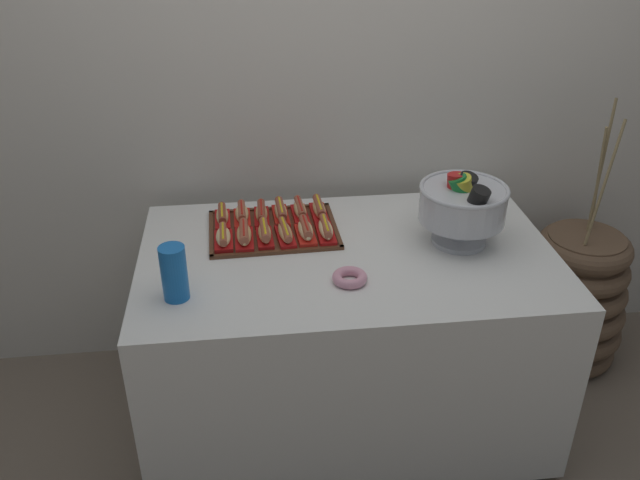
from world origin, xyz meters
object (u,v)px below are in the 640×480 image
hot_dog_10 (300,211)px  hot_dog_6 (222,216)px  hot_dog_3 (285,233)px  hot_dog_8 (262,214)px  hot_dog_4 (306,231)px  serving_tray (273,230)px  buffet_table (346,335)px  punch_bowl (463,203)px  hot_dog_5 (326,230)px  donut (350,278)px  hot_dog_2 (265,233)px  hot_dog_11 (319,209)px  hot_dog_0 (223,238)px  hot_dog_1 (244,235)px  cup_stack (174,273)px  hot_dog_7 (242,215)px  hot_dog_9 (281,212)px

hot_dog_10 → hot_dog_6: bearing=-178.2°
hot_dog_3 → hot_dog_6: hot_dog_6 is taller
hot_dog_8 → hot_dog_4: bearing=-46.0°
serving_tray → hot_dog_8: bearing=116.2°
buffet_table → serving_tray: (-0.26, 0.19, 0.38)m
serving_tray → punch_bowl: 0.71m
hot_dog_5 → donut: 0.31m
hot_dog_5 → punch_bowl: 0.50m
hot_dog_4 → hot_dog_6: (-0.30, 0.16, -0.00)m
hot_dog_2 → punch_bowl: 0.72m
serving_tray → hot_dog_5: hot_dog_5 is taller
buffet_table → hot_dog_2: hot_dog_2 is taller
hot_dog_4 → hot_dog_10: (-0.01, 0.16, -0.00)m
hot_dog_11 → hot_dog_0: bearing=-154.5°
hot_dog_2 → hot_dog_3: hot_dog_2 is taller
hot_dog_0 → hot_dog_4: bearing=1.8°
hot_dog_1 → hot_dog_2: size_ratio=1.06×
hot_dog_3 → hot_dog_11: size_ratio=1.03×
punch_bowl → cup_stack: punch_bowl is taller
hot_dog_5 → cup_stack: 0.62m
buffet_table → hot_dog_5: bearing=120.7°
serving_tray → hot_dog_7: bearing=145.5°
hot_dog_9 → hot_dog_10: 0.08m
hot_dog_10 → punch_bowl: size_ratio=0.52×
hot_dog_6 → cup_stack: cup_stack is taller
serving_tray → hot_dog_5: size_ratio=2.90×
hot_dog_9 → punch_bowl: bearing=-21.4°
hot_dog_2 → hot_dog_8: bearing=91.8°
hot_dog_6 → hot_dog_10: (0.30, 0.01, 0.00)m
buffet_table → serving_tray: size_ratio=3.03×
serving_tray → hot_dog_2: (-0.03, -0.08, 0.03)m
hot_dog_8 → hot_dog_9: hot_dog_9 is taller
hot_dog_2 → cup_stack: size_ratio=0.85×
hot_dog_2 → serving_tray: bearing=67.3°
hot_dog_7 → cup_stack: cup_stack is taller
hot_dog_2 → punch_bowl: (0.71, -0.08, 0.12)m
hot_dog_11 → punch_bowl: size_ratio=0.54×
hot_dog_2 → hot_dog_3: (0.07, 0.00, -0.00)m
hot_dog_5 → hot_dog_9: bearing=134.0°
buffet_table → hot_dog_6: size_ratio=9.24×
serving_tray → hot_dog_3: 0.10m
buffet_table → hot_dog_0: 0.61m
hot_dog_8 → hot_dog_2: bearing=-88.2°
hot_dog_9 → cup_stack: (-0.37, -0.49, 0.06)m
hot_dog_3 → punch_bowl: 0.65m
buffet_table → donut: 0.43m
hot_dog_10 → cup_stack: bearing=-131.7°
hot_dog_8 → hot_dog_10: size_ratio=1.00×
buffet_table → hot_dog_8: (-0.30, 0.27, 0.40)m
hot_dog_0 → hot_dog_1: size_ratio=0.91×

